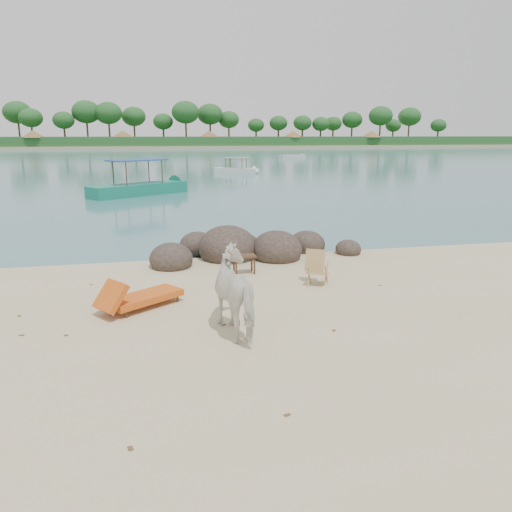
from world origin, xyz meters
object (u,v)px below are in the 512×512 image
Objects in this scene: cow at (241,293)px; deck_chair at (318,269)px; lounge_chair at (145,294)px; boat_near at (138,166)px; boulders at (243,249)px; side_table at (244,266)px.

deck_chair is at bearing -145.85° from cow.
deck_chair is (4.12, 0.74, 0.11)m from lounge_chair.
boulders is at bearing -114.89° from boat_near.
deck_chair is at bearing -68.84° from boulders.
cow reaches higher than side_table.
side_table is at bearing 170.26° from deck_chair.
lounge_chair is at bearing -142.93° from side_table.
boulders reaches higher than lounge_chair.
boat_near is at bearing 100.38° from boulders.
boat_near reaches higher than boulders.
boat_near is at bearing 133.75° from deck_chair.
deck_chair reaches higher than lounge_chair.
boat_near is at bearing 95.97° from side_table.
boulders is 7.80× the size of deck_chair.
cow is at bearing -101.54° from deck_chair.
boat_near is (-3.19, 17.44, 1.51)m from boulders.
boulders reaches higher than deck_chair.
lounge_chair is (-1.74, 1.79, -0.47)m from cow.
lounge_chair is at bearing -138.15° from deck_chair.
lounge_chair is 21.44m from boat_near.
boat_near is (-4.43, 20.65, 1.35)m from deck_chair.
boulders is at bearing 77.67° from side_table.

